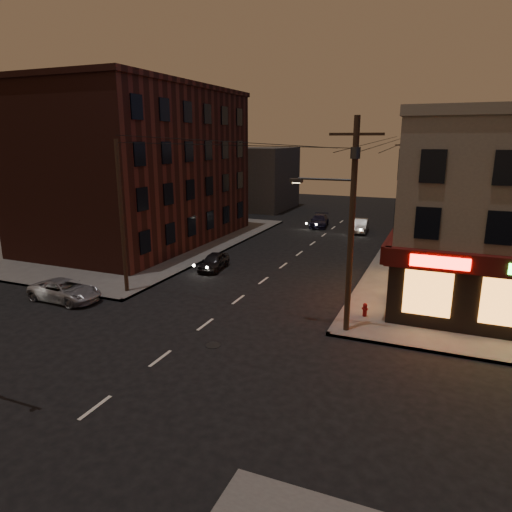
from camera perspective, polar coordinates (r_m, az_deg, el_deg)
The scene contains 14 objects.
ground at distance 20.49m, azimuth -11.87°, elevation -12.43°, with size 120.00×120.00×0.00m, color black.
sidewalk_nw at distance 45.31m, azimuth -17.26°, elevation 2.25°, with size 24.00×28.00×0.15m, color #514F4C.
brick_apartment at distance 42.29m, azimuth -14.21°, elevation 10.64°, with size 12.00×20.00×13.00m, color #411C15.
bg_building_ne_a at distance 53.31m, azimuth 26.26°, elevation 6.91°, with size 10.00×12.00×7.00m, color #3F3D3A.
bg_building_nw at distance 61.84m, azimuth 0.02°, elevation 9.69°, with size 9.00×10.00×8.00m, color #3F3D3A.
bg_building_ne_b at distance 67.20m, azimuth 23.89°, elevation 8.00°, with size 8.00×8.00×6.00m, color #3F3D3A.
utility_pole_main at distance 21.35m, azimuth 11.62°, elevation 5.01°, with size 4.20×0.44×10.00m.
utility_pole_far at distance 47.28m, azimuth 18.00°, elevation 8.31°, with size 0.26×0.26×9.00m, color #382619.
utility_pole_west at distance 27.99m, azimuth -16.44°, elevation 4.61°, with size 0.24×0.24×9.00m, color #382619.
suv_cross at distance 28.73m, azimuth -22.76°, elevation -4.00°, with size 2.04×4.42×1.23m, color gray.
sedan_near at distance 32.88m, azimuth -5.29°, elevation -0.69°, with size 1.41×3.49×1.19m, color black.
sedan_mid at distance 47.13m, azimuth 12.91°, elevation 3.72°, with size 1.40×4.02×1.33m, color gray.
sedan_far at distance 49.23m, azimuth 7.90°, elevation 4.36°, with size 1.76×4.33×1.26m, color black.
fire_hydrant at distance 24.59m, azimuth 13.46°, elevation -6.46°, with size 0.33×0.33×0.73m.
Camera 1 is at (10.66, -14.90, 9.17)m, focal length 32.00 mm.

